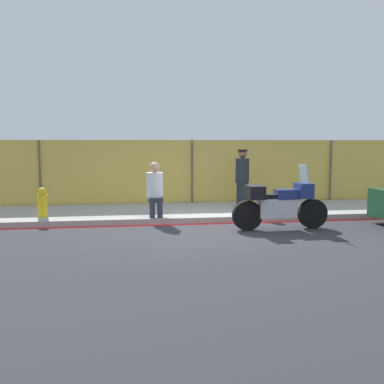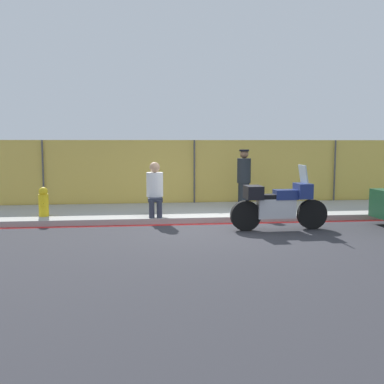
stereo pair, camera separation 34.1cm
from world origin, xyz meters
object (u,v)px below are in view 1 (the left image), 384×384
person_seated_on_curb (155,186)px  fire_hydrant (42,203)px  motorcycle (280,204)px  officer_standing (242,178)px

person_seated_on_curb → fire_hydrant: bearing=175.7°
person_seated_on_curb → fire_hydrant: person_seated_on_curb is taller
motorcycle → person_seated_on_curb: size_ratio=1.67×
motorcycle → officer_standing: officer_standing is taller
officer_standing → fire_hydrant: 5.46m
motorcycle → person_seated_on_curb: person_seated_on_curb is taller
person_seated_on_curb → fire_hydrant: (-2.77, 0.21, -0.38)m
officer_standing → motorcycle: bearing=-86.3°
motorcycle → officer_standing: (-0.17, 2.70, 0.38)m
motorcycle → fire_hydrant: size_ratio=3.07×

